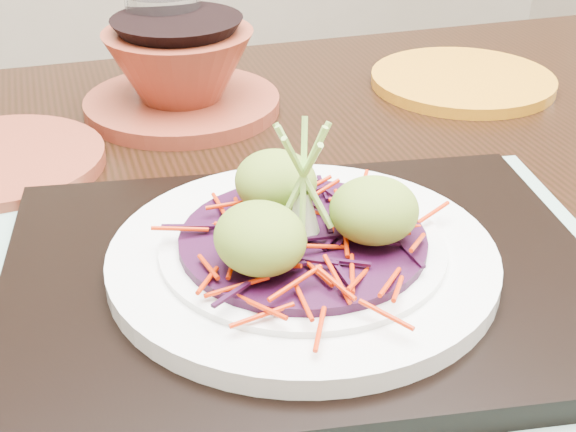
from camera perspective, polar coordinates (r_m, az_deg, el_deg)
name	(u,v)px	position (r m, az deg, el deg)	size (l,w,h in m)	color
dining_table	(266,341)	(0.61, -1.56, -8.89)	(1.30, 0.97, 0.75)	black
placemat	(302,291)	(0.49, 1.02, -5.39)	(0.41, 0.32, 0.00)	#86AD96
serving_tray	(302,278)	(0.48, 1.03, -4.44)	(0.35, 0.27, 0.02)	black
white_plate	(303,256)	(0.47, 1.05, -2.88)	(0.23, 0.23, 0.02)	white
cabbage_bed	(303,239)	(0.47, 1.06, -1.68)	(0.14, 0.14, 0.01)	#2C0824
carrot_julienne	(303,229)	(0.46, 1.07, -0.93)	(0.18, 0.18, 0.01)	red
guacamole_scoops	(304,209)	(0.46, 1.12, 0.48)	(0.13, 0.11, 0.04)	olive
scallion_garnish	(303,181)	(0.45, 1.10, 2.47)	(0.05, 0.05, 0.08)	#8EC04D
water_glass	(166,46)	(0.78, -8.67, 11.86)	(0.07, 0.07, 0.10)	white
terracotta_bowl_set	(180,76)	(0.74, -7.65, 9.85)	(0.21, 0.21, 0.07)	maroon
yellow_plate	(463,80)	(0.83, 12.31, 9.41)	(0.18, 0.18, 0.01)	#C17515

